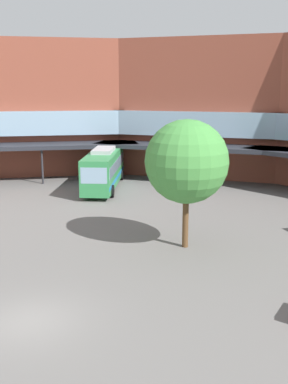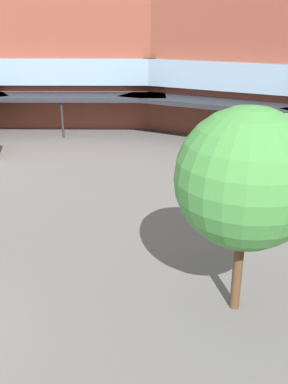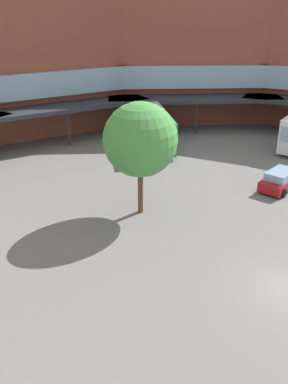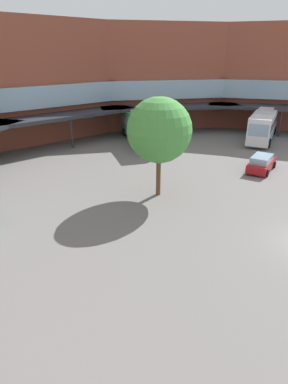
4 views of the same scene
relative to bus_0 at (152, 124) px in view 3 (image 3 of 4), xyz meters
name	(u,v)px [view 3 (image 3 of 4)]	position (x,y,z in m)	size (l,w,h in m)	color
bus_0	(152,124)	(0.00, 0.00, 0.00)	(11.21, 9.36, 3.79)	#338C4C
parked_car	(281,180)	(-5.87, -14.42, -1.18)	(4.68, 2.74, 1.53)	#A51419
plaza_tree	(140,140)	(-14.67, -6.87, 3.25)	(4.88, 4.88, 7.62)	brown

